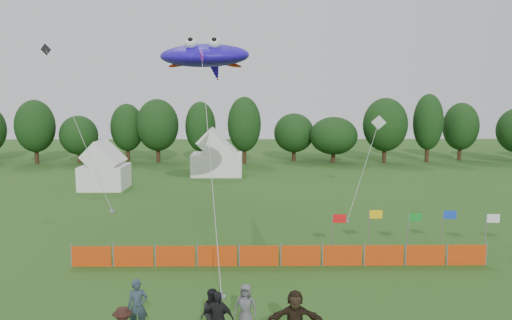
{
  "coord_description": "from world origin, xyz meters",
  "views": [
    {
      "loc": [
        -0.26,
        -16.52,
        8.03
      ],
      "look_at": [
        0.0,
        6.0,
        5.2
      ],
      "focal_mm": 35.0,
      "sensor_mm": 36.0,
      "label": 1
    }
  ],
  "objects_px": {
    "spectator_f": "(295,319)",
    "spectator_a": "(138,306)",
    "barrier_fence": "(280,256)",
    "spectator_e": "(246,307)",
    "spectator_d": "(217,319)",
    "tent_left": "(105,169)",
    "stingray_kite": "(206,56)",
    "tent_right": "(217,157)",
    "spectator_b": "(214,314)"
  },
  "relations": [
    {
      "from": "barrier_fence",
      "to": "spectator_a",
      "type": "height_order",
      "value": "spectator_a"
    },
    {
      "from": "tent_right",
      "to": "barrier_fence",
      "type": "xyz_separation_m",
      "value": [
        4.86,
        -28.3,
        -1.37
      ]
    },
    {
      "from": "spectator_e",
      "to": "stingray_kite",
      "type": "relative_size",
      "value": 0.08
    },
    {
      "from": "stingray_kite",
      "to": "spectator_f",
      "type": "bearing_deg",
      "value": -76.46
    },
    {
      "from": "tent_left",
      "to": "barrier_fence",
      "type": "xyz_separation_m",
      "value": [
        14.3,
        -20.61,
        -1.23
      ]
    },
    {
      "from": "tent_left",
      "to": "spectator_d",
      "type": "height_order",
      "value": "tent_left"
    },
    {
      "from": "tent_right",
      "to": "spectator_f",
      "type": "relative_size",
      "value": 2.76
    },
    {
      "from": "tent_right",
      "to": "spectator_e",
      "type": "xyz_separation_m",
      "value": [
        3.29,
        -34.92,
        -1.05
      ]
    },
    {
      "from": "barrier_fence",
      "to": "spectator_d",
      "type": "height_order",
      "value": "spectator_d"
    },
    {
      "from": "barrier_fence",
      "to": "spectator_e",
      "type": "xyz_separation_m",
      "value": [
        -1.57,
        -6.62,
        0.32
      ]
    },
    {
      "from": "barrier_fence",
      "to": "stingray_kite",
      "type": "distance_m",
      "value": 15.05
    },
    {
      "from": "spectator_a",
      "to": "spectator_e",
      "type": "bearing_deg",
      "value": -6.75
    },
    {
      "from": "tent_left",
      "to": "spectator_d",
      "type": "relative_size",
      "value": 2.1
    },
    {
      "from": "barrier_fence",
      "to": "spectator_b",
      "type": "relative_size",
      "value": 11.42
    },
    {
      "from": "tent_right",
      "to": "spectator_d",
      "type": "xyz_separation_m",
      "value": [
        2.38,
        -36.07,
        -0.94
      ]
    },
    {
      "from": "barrier_fence",
      "to": "spectator_f",
      "type": "height_order",
      "value": "spectator_f"
    },
    {
      "from": "tent_right",
      "to": "spectator_f",
      "type": "distance_m",
      "value": 36.49
    },
    {
      "from": "barrier_fence",
      "to": "tent_left",
      "type": "bearing_deg",
      "value": 124.74
    },
    {
      "from": "spectator_f",
      "to": "spectator_a",
      "type": "bearing_deg",
      "value": 169.95
    },
    {
      "from": "barrier_fence",
      "to": "spectator_d",
      "type": "xyz_separation_m",
      "value": [
        -2.48,
        -7.77,
        0.43
      ]
    },
    {
      "from": "barrier_fence",
      "to": "spectator_d",
      "type": "bearing_deg",
      "value": -107.7
    },
    {
      "from": "barrier_fence",
      "to": "spectator_f",
      "type": "distance_m",
      "value": 7.86
    },
    {
      "from": "tent_left",
      "to": "spectator_e",
      "type": "height_order",
      "value": "tent_left"
    },
    {
      "from": "spectator_a",
      "to": "spectator_b",
      "type": "height_order",
      "value": "spectator_a"
    },
    {
      "from": "spectator_e",
      "to": "stingray_kite",
      "type": "height_order",
      "value": "stingray_kite"
    },
    {
      "from": "barrier_fence",
      "to": "spectator_b",
      "type": "bearing_deg",
      "value": -109.8
    },
    {
      "from": "spectator_d",
      "to": "stingray_kite",
      "type": "distance_m",
      "value": 20.52
    },
    {
      "from": "tent_left",
      "to": "spectator_a",
      "type": "relative_size",
      "value": 2.06
    },
    {
      "from": "barrier_fence",
      "to": "spectator_e",
      "type": "distance_m",
      "value": 6.81
    },
    {
      "from": "spectator_b",
      "to": "spectator_e",
      "type": "distance_m",
      "value": 1.26
    },
    {
      "from": "spectator_a",
      "to": "spectator_f",
      "type": "xyz_separation_m",
      "value": [
        5.29,
        -1.05,
        0.01
      ]
    },
    {
      "from": "spectator_e",
      "to": "spectator_f",
      "type": "relative_size",
      "value": 0.86
    },
    {
      "from": "spectator_e",
      "to": "spectator_f",
      "type": "xyz_separation_m",
      "value": [
        1.6,
        -1.23,
        0.13
      ]
    },
    {
      "from": "spectator_f",
      "to": "spectator_e",
      "type": "bearing_deg",
      "value": 143.59
    },
    {
      "from": "tent_right",
      "to": "spectator_f",
      "type": "height_order",
      "value": "tent_right"
    },
    {
      "from": "tent_left",
      "to": "spectator_d",
      "type": "bearing_deg",
      "value": -67.4
    },
    {
      "from": "tent_left",
      "to": "spectator_d",
      "type": "xyz_separation_m",
      "value": [
        11.82,
        -28.38,
        -0.8
      ]
    },
    {
      "from": "spectator_a",
      "to": "spectator_f",
      "type": "relative_size",
      "value": 0.99
    },
    {
      "from": "tent_right",
      "to": "barrier_fence",
      "type": "height_order",
      "value": "tent_right"
    },
    {
      "from": "tent_left",
      "to": "stingray_kite",
      "type": "xyz_separation_m",
      "value": [
        9.98,
        -10.43,
        8.97
      ]
    },
    {
      "from": "spectator_d",
      "to": "spectator_e",
      "type": "bearing_deg",
      "value": 58.0
    },
    {
      "from": "tent_left",
      "to": "spectator_a",
      "type": "bearing_deg",
      "value": -71.77
    },
    {
      "from": "spectator_d",
      "to": "spectator_f",
      "type": "height_order",
      "value": "spectator_f"
    },
    {
      "from": "spectator_b",
      "to": "stingray_kite",
      "type": "height_order",
      "value": "stingray_kite"
    },
    {
      "from": "spectator_a",
      "to": "spectator_f",
      "type": "distance_m",
      "value": 5.4
    },
    {
      "from": "barrier_fence",
      "to": "spectator_e",
      "type": "height_order",
      "value": "spectator_e"
    },
    {
      "from": "stingray_kite",
      "to": "spectator_b",
      "type": "bearing_deg",
      "value": -84.49
    },
    {
      "from": "spectator_b",
      "to": "spectator_f",
      "type": "relative_size",
      "value": 0.92
    },
    {
      "from": "spectator_a",
      "to": "spectator_e",
      "type": "distance_m",
      "value": 3.7
    },
    {
      "from": "barrier_fence",
      "to": "spectator_f",
      "type": "relative_size",
      "value": 10.48
    }
  ]
}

